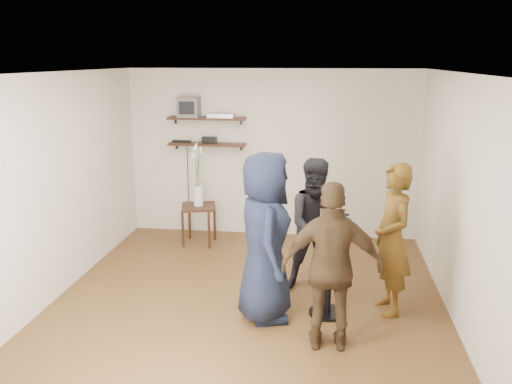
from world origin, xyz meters
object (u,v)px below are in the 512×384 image
Objects in this scene: radio at (209,140)px; drinks_table at (329,261)px; person_brown at (332,267)px; side_table at (199,212)px; person_dark at (318,225)px; dvd_deck at (221,115)px; person_navy at (265,237)px; crt_monitor at (189,107)px; person_plaid at (392,239)px.

radio is 0.23× the size of drinks_table.
radio is 3.88m from person_brown.
person_dark is (1.81, -1.43, 0.31)m from side_table.
side_table is (-0.27, -0.50, -1.40)m from dvd_deck.
person_dark is 0.98× the size of person_brown.
person_dark is 1.00m from person_navy.
crt_monitor is 0.33× the size of drinks_table.
person_navy is (-0.68, -0.16, 0.29)m from drinks_table.
person_dark reaches higher than radio.
radio is 1.14m from side_table.
radio is at bearing 180.00° from dvd_deck.
drinks_table is 0.58× the size of person_plaid.
person_plaid is at bearing -43.66° from radio.
person_plaid is 1.04× the size of person_dark.
crt_monitor is at bearing 129.90° from drinks_table.
crt_monitor reaches higher than person_brown.
crt_monitor is 3.34m from person_navy.
drinks_table is at bearing -57.22° from dvd_deck.
side_table is (0.23, -0.50, -1.52)m from crt_monitor.
crt_monitor reaches higher than person_dark.
drinks_table is (1.95, -2.11, 0.12)m from side_table.
person_navy is at bearing -39.68° from person_brown.
drinks_table is 0.59× the size of person_brown.
person_brown is (-0.65, -0.87, -0.01)m from person_plaid.
person_navy reaches higher than drinks_table.
dvd_deck is at bearing 0.00° from radio.
person_dark is (-0.14, 0.68, 0.19)m from drinks_table.
radio is (-0.20, 0.00, -0.38)m from dvd_deck.
radio is at bearing -148.33° from person_plaid.
drinks_table is at bearing -47.27° from side_table.
side_table is at bearing 130.28° from person_dark.
person_brown is at bearing -56.23° from crt_monitor.
person_navy is at bearing -134.24° from person_dark.
crt_monitor is 1.45× the size of radio.
dvd_deck is 1.51m from side_table.
person_navy reaches higher than side_table.
person_navy is at bearing -66.58° from radio.
drinks_table is at bearing -50.10° from crt_monitor.
person_brown is (0.17, -1.38, 0.02)m from person_dark.
person_plaid is 1.39m from person_navy.
side_table is 2.33m from person_dark.
crt_monitor is 4.15m from person_brown.
person_brown is at bearing -140.32° from person_navy.
person_brown reaches higher than radio.
crt_monitor is 0.20× the size of person_dark.
person_plaid is 1.01× the size of person_brown.
dvd_deck is at bearing 6.93° from person_navy.
person_plaid is at bearing -43.39° from person_dark.
drinks_table is 0.73m from person_plaid.
person_dark is at bearing -51.34° from dvd_deck.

